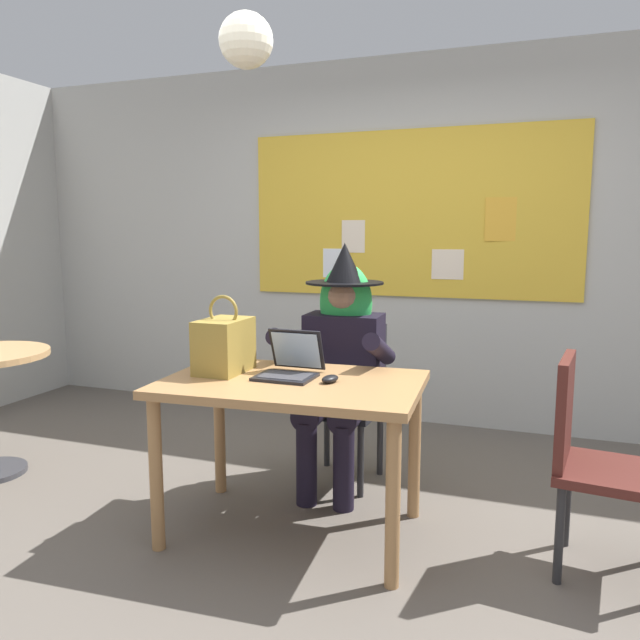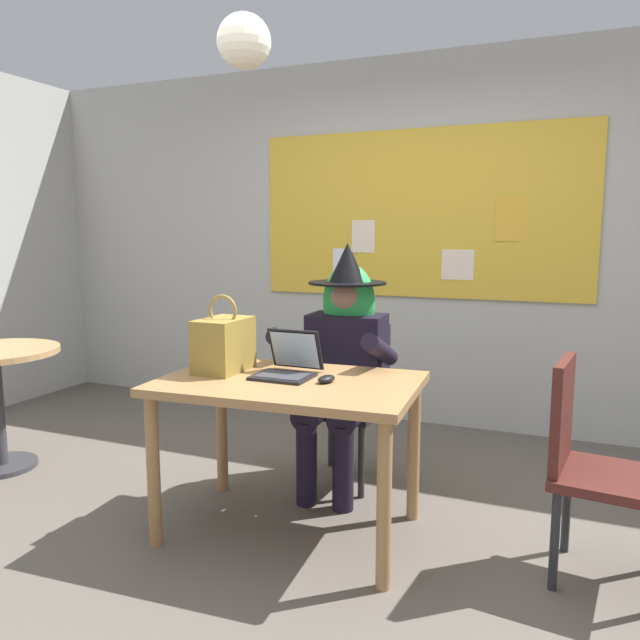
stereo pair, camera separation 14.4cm
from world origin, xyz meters
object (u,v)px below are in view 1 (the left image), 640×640
Objects in this scene: desk_main at (292,401)px; chair_extra_corner at (590,453)px; chair_at_desk at (348,392)px; handbag at (224,345)px; computer_mouse at (330,379)px; laptop at (290,366)px; person_costumed at (341,350)px.

desk_main is 1.30m from chair_extra_corner.
handbag reaches higher than chair_at_desk.
chair_at_desk is 8.62× the size of computer_mouse.
chair_extra_corner is (1.25, -0.62, 0.01)m from chair_at_desk.
desk_main is 4.16× the size of laptop.
handbag reaches higher than computer_mouse.
handbag is at bearing -174.42° from laptop.
handbag is at bearing -38.09° from person_costumed.
chair_at_desk reaches higher than computer_mouse.
chair_at_desk is at bearing 59.47° from handbag.
person_costumed is at bearing 82.09° from laptop.
person_costumed is at bearing 86.28° from desk_main.
chair_at_desk is 0.74m from laptop.
computer_mouse is at bearing -14.22° from laptop.
laptop is 0.34m from handbag.
desk_main is at bearing 0.43° from chair_at_desk.
chair_at_desk is 0.30m from person_costumed.
laptop is at bearing 119.50° from desk_main.
laptop is at bearing 179.38° from computer_mouse.
chair_extra_corner is (1.11, 0.11, -0.25)m from computer_mouse.
desk_main is 0.64m from person_costumed.
laptop is 1.36m from chair_extra_corner.
chair_extra_corner reaches higher than desk_main.
laptop is at bearing -11.00° from person_costumed.
chair_at_desk is 3.04× the size of laptop.
laptop is at bearing 5.19° from handbag.
handbag is (-0.41, -0.58, 0.10)m from person_costumed.
laptop is (-0.08, -0.67, 0.29)m from chair_at_desk.
computer_mouse is (0.18, 0.01, 0.12)m from desk_main.
handbag is 1.70m from chair_extra_corner.
person_costumed reaches higher than handbag.
desk_main is 0.17m from laptop.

